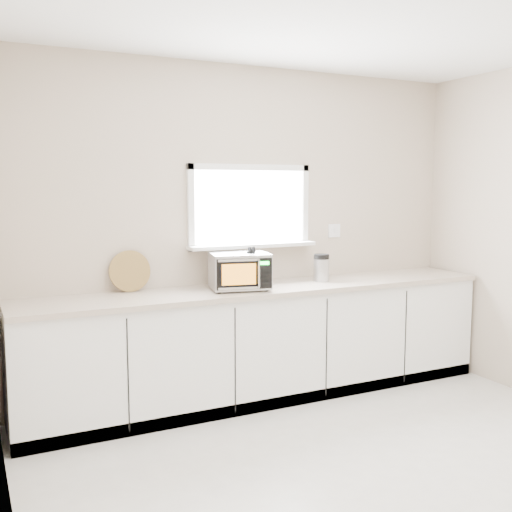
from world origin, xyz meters
TOP-DOWN VIEW (x-y plane):
  - ground at (0.00, 0.00)m, footprint 4.00×4.00m
  - back_wall at (0.00, 2.00)m, footprint 4.00×0.17m
  - cabinets at (0.00, 1.70)m, footprint 3.92×0.60m
  - countertop at (0.00, 1.69)m, footprint 3.92×0.64m
  - microwave at (-0.25, 1.65)m, footprint 0.50×0.44m
  - knife_block at (-0.16, 1.68)m, footprint 0.17×0.25m
  - cutting_board at (-1.03, 1.94)m, footprint 0.32×0.08m
  - coffee_grinder at (0.55, 1.72)m, footprint 0.14×0.14m

SIDE VIEW (x-z plane):
  - ground at x=0.00m, z-range 0.00..0.00m
  - cabinets at x=0.00m, z-range 0.00..0.88m
  - countertop at x=0.00m, z-range 0.88..0.92m
  - coffee_grinder at x=0.55m, z-range 0.92..1.15m
  - knife_block at x=-0.16m, z-range 0.90..1.23m
  - microwave at x=-0.25m, z-range 0.93..1.21m
  - cutting_board at x=-1.03m, z-range 0.92..1.24m
  - back_wall at x=0.00m, z-range 0.01..2.71m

